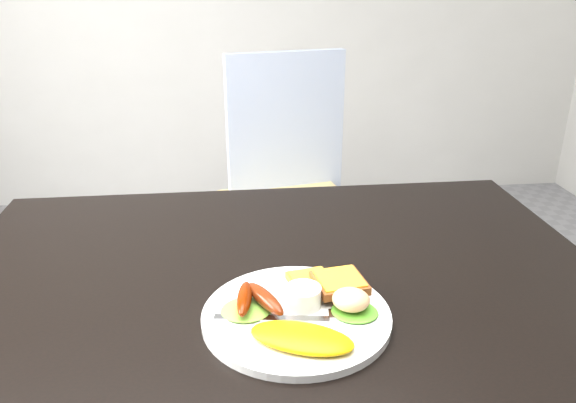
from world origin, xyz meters
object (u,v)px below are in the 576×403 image
object	(u,v)px
dining_table	(278,276)
person	(207,185)
dining_chair	(292,211)
plate	(296,316)

from	to	relation	value
dining_table	person	size ratio (longest dim) A/B	0.80
dining_table	dining_chair	size ratio (longest dim) A/B	2.66
dining_chair	plate	size ratio (longest dim) A/B	1.52
dining_chair	person	xyz separation A→B (m)	(-0.28, -0.49, 0.30)
dining_table	plate	xyz separation A→B (m)	(0.01, -0.17, 0.03)
dining_chair	dining_table	bearing A→B (deg)	-110.46
person	plate	size ratio (longest dim) A/B	5.03
dining_table	person	world-z (taller)	person
person	plate	world-z (taller)	person
dining_chair	plate	xyz separation A→B (m)	(-0.12, -1.11, 0.31)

